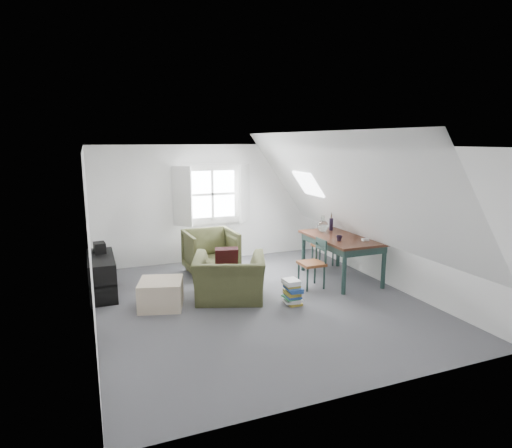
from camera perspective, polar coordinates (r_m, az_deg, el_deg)
name	(u,v)px	position (r m, az deg, el deg)	size (l,w,h in m)	color
floor	(259,302)	(7.08, 0.46, -10.34)	(5.50, 5.50, 0.00)	#505055
ceiling	(260,146)	(6.59, 0.50, 10.34)	(5.50, 5.50, 0.00)	white
wall_back	(212,203)	(9.29, -5.90, 2.78)	(5.00, 5.00, 0.00)	white
wall_front	(364,279)	(4.38, 14.21, -7.06)	(5.00, 5.00, 0.00)	white
wall_left	(90,240)	(6.25, -21.30, -2.03)	(5.50, 5.50, 0.00)	white
wall_right	(389,217)	(7.99, 17.36, 0.96)	(5.50, 5.50, 0.00)	white
slope_left	(158,199)	(6.23, -12.88, 3.33)	(5.50, 5.50, 0.00)	white
slope_right	(345,189)	(7.35, 11.79, 4.53)	(5.50, 5.50, 0.00)	white
dormer_window	(213,194)	(9.19, -5.79, 3.95)	(1.71, 0.35, 1.30)	white
skylight	(308,184)	(8.47, 6.95, 5.32)	(0.55, 0.75, 0.04)	white
armchair_near	(230,299)	(7.19, -3.53, -10.01)	(1.14, 1.00, 0.74)	#3F4221
armchair_far	(211,274)	(8.53, -5.99, -6.61)	(0.94, 0.96, 0.88)	#3F4221
throw_pillow	(226,258)	(7.11, -3.97, -4.57)	(0.38, 0.11, 0.38)	#340E11
ottoman	(161,294)	(6.96, -12.55, -9.07)	(0.65, 0.65, 0.44)	#BCA98E
dining_table	(342,242)	(8.16, 11.34, -2.38)	(0.99, 1.65, 0.82)	#361B11
demijohn	(323,226)	(8.41, 8.89, -0.23)	(0.22, 0.22, 0.32)	silver
vase_twigs	(331,224)	(8.62, 9.99, 0.05)	(0.08, 0.09, 0.61)	black
cup	(339,241)	(7.76, 11.01, -2.24)	(0.11, 0.11, 0.10)	black
paper_box	(365,240)	(7.88, 14.37, -2.03)	(0.11, 0.08, 0.04)	white
dining_chair_far	(324,245)	(9.06, 9.01, -2.80)	(0.39, 0.39, 0.82)	brown
dining_chair_near	(313,262)	(7.68, 7.65, -5.11)	(0.41, 0.41, 0.88)	brown
media_shelf	(102,278)	(7.76, -19.84, -6.74)	(0.43, 1.28, 0.66)	black
electronics_box	(100,248)	(7.93, -20.13, -3.03)	(0.18, 0.25, 0.20)	black
magazine_stack	(292,292)	(6.95, 4.87, -9.01)	(0.30, 0.36, 0.40)	#B29933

